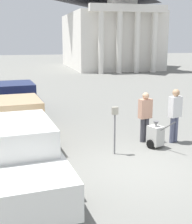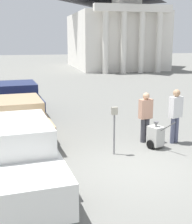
# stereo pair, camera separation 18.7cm
# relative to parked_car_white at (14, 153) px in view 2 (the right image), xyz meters

# --- Properties ---
(ground_plane) EXTENTS (120.00, 120.00, 0.00)m
(ground_plane) POSITION_rel_parked_car_white_xyz_m (3.12, -0.00, -0.69)
(ground_plane) COLOR slate
(parked_car_white) EXTENTS (2.29, 5.16, 1.51)m
(parked_car_white) POSITION_rel_parked_car_white_xyz_m (0.00, 0.00, 0.00)
(parked_car_white) COLOR silver
(parked_car_white) RESTS_ON ground_plane
(parked_car_tan) EXTENTS (2.32, 5.02, 1.34)m
(parked_car_tan) POSITION_rel_parked_car_white_xyz_m (-0.00, 3.64, -0.06)
(parked_car_tan) COLOR tan
(parked_car_tan) RESTS_ON ground_plane
(parked_car_navy) EXTENTS (2.26, 4.75, 1.42)m
(parked_car_navy) POSITION_rel_parked_car_white_xyz_m (-0.00, 7.04, -0.03)
(parked_car_navy) COLOR #19234C
(parked_car_navy) RESTS_ON ground_plane
(parking_meter) EXTENTS (0.18, 0.09, 1.42)m
(parking_meter) POSITION_rel_parked_car_white_xyz_m (2.79, 1.14, 0.29)
(parking_meter) COLOR slate
(parking_meter) RESTS_ON ground_plane
(person_worker) EXTENTS (0.46, 0.30, 1.64)m
(person_worker) POSITION_rel_parked_car_white_xyz_m (4.09, 1.99, 0.24)
(person_worker) COLOR #3F3F47
(person_worker) RESTS_ON ground_plane
(person_supervisor) EXTENTS (0.47, 0.35, 1.76)m
(person_supervisor) POSITION_rel_parked_car_white_xyz_m (4.99, 1.69, 0.31)
(person_supervisor) COLOR #515670
(person_supervisor) RESTS_ON ground_plane
(equipment_cart) EXTENTS (0.55, 0.99, 1.00)m
(equipment_cart) POSITION_rel_parked_car_white_xyz_m (4.19, 1.38, -0.31)
(equipment_cart) COLOR #B2B2AD
(equipment_cart) RESTS_ON ground_plane
(church) EXTENTS (9.27, 13.15, 24.06)m
(church) POSITION_rel_parked_car_white_xyz_m (10.79, 28.18, 5.19)
(church) COLOR silver
(church) RESTS_ON ground_plane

